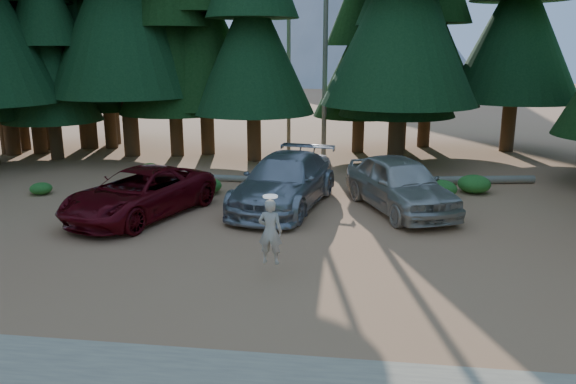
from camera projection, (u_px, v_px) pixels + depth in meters
name	position (u px, v px, depth m)	size (l,w,h in m)	color
ground	(256.00, 257.00, 14.97)	(160.00, 160.00, 0.00)	#B3754C
forest_belt_north	(309.00, 155.00, 29.37)	(36.00, 7.00, 22.00)	black
snag_front	(325.00, 36.00, 27.30)	(0.24, 0.24, 12.00)	#676152
snag_back	(289.00, 56.00, 29.24)	(0.20, 0.20, 10.00)	#676152
mountain_peak	(335.00, 4.00, 96.84)	(48.00, 50.00, 28.00)	gray
red_pickup	(140.00, 193.00, 18.46)	(2.62, 5.68, 1.58)	#5D080F
silver_minivan_center	(285.00, 182.00, 19.56)	(2.54, 6.24, 1.81)	#9C9EA3
silver_minivan_right	(400.00, 184.00, 19.13)	(2.20, 5.48, 1.87)	#BCB5A7
frisbee_player	(270.00, 231.00, 13.49)	(0.61, 0.44, 1.69)	beige
log_left	(232.00, 178.00, 23.43)	(0.27, 0.27, 3.77)	#676152
log_mid	(401.00, 179.00, 23.31)	(0.27, 0.27, 3.32)	#676152
log_right	(474.00, 180.00, 23.05)	(0.32, 0.32, 5.05)	#676152
shrub_far_left	(150.00, 168.00, 24.87)	(0.86, 0.86, 0.47)	#1D5B1B
shrub_left	(252.00, 187.00, 21.61)	(0.83, 0.83, 0.46)	#1D5B1B
shrub_center_left	(207.00, 186.00, 21.50)	(1.11, 1.11, 0.61)	#1D5B1B
shrub_center_right	(318.00, 187.00, 21.48)	(0.93, 0.93, 0.51)	#1D5B1B
shrub_right	(441.00, 189.00, 20.97)	(1.17, 1.17, 0.64)	#1D5B1B
shrub_far_right	(474.00, 184.00, 21.59)	(1.25, 1.25, 0.69)	#1D5B1B
shrub_edge_west	(41.00, 189.00, 21.38)	(0.82, 0.82, 0.45)	#1D5B1B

